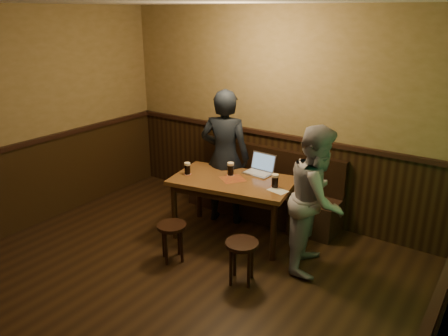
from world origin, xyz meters
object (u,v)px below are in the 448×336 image
(stool_left, at_px, (172,232))
(stool_right, at_px, (242,250))
(bench, at_px, (263,194))
(pint_right, at_px, (275,181))
(person_grey, at_px, (317,199))
(person_suit, at_px, (225,157))
(pint_mid, at_px, (231,169))
(laptop, at_px, (260,168))
(pub_table, at_px, (233,187))
(pint_left, at_px, (187,168))

(stool_left, height_order, stool_right, stool_right)
(bench, height_order, stool_left, bench)
(pint_right, bearing_deg, person_grey, -9.76)
(bench, height_order, person_suit, person_suit)
(stool_right, bearing_deg, stool_left, -174.65)
(stool_right, bearing_deg, pint_right, 95.72)
(bench, xyz_separation_m, pint_mid, (-0.10, -0.66, 0.55))
(person_grey, bearing_deg, pint_right, 66.56)
(bench, bearing_deg, pint_mid, -98.29)
(stool_left, distance_m, laptop, 1.39)
(person_grey, bearing_deg, person_suit, 61.99)
(bench, xyz_separation_m, person_grey, (1.11, -0.80, 0.50))
(pub_table, xyz_separation_m, pint_left, (-0.56, -0.18, 0.18))
(pint_left, relative_size, pint_mid, 0.93)
(pub_table, bearing_deg, pint_mid, 124.95)
(pint_mid, xyz_separation_m, pint_right, (0.64, -0.04, -0.00))
(laptop, distance_m, person_suit, 0.52)
(pint_left, bearing_deg, pub_table, 18.22)
(bench, height_order, pub_table, bench)
(bench, xyz_separation_m, laptop, (0.17, -0.38, 0.53))
(pint_right, bearing_deg, pint_mid, 176.76)
(stool_right, distance_m, laptop, 1.32)
(pub_table, xyz_separation_m, stool_left, (-0.26, -0.85, -0.32))
(person_suit, bearing_deg, pub_table, 117.95)
(stool_left, bearing_deg, stool_right, 5.35)
(stool_left, relative_size, pint_mid, 2.67)
(stool_left, height_order, pint_left, pint_left)
(stool_right, height_order, laptop, laptop)
(pint_right, bearing_deg, pub_table, -173.88)
(pub_table, height_order, stool_right, pub_table)
(stool_right, bearing_deg, person_grey, 56.92)
(pint_right, bearing_deg, stool_left, -131.36)
(pub_table, relative_size, pint_left, 10.17)
(bench, height_order, pint_mid, same)
(pint_left, distance_m, pint_right, 1.13)
(bench, bearing_deg, pint_left, -120.69)
(pint_right, relative_size, person_grey, 0.10)
(stool_left, bearing_deg, person_suit, 94.40)
(pint_left, distance_m, laptop, 0.92)
(bench, bearing_deg, stool_left, -99.03)
(stool_left, relative_size, stool_right, 0.95)
(pub_table, relative_size, pint_right, 9.70)
(pint_left, height_order, person_grey, person_grey)
(stool_right, relative_size, pint_right, 2.88)
(stool_right, xyz_separation_m, pint_left, (-1.19, 0.59, 0.48))
(pint_left, bearing_deg, stool_left, -65.59)
(stool_right, xyz_separation_m, pint_mid, (-0.73, 0.87, 0.49))
(pint_mid, distance_m, person_grey, 1.21)
(pub_table, xyz_separation_m, person_suit, (-0.35, 0.33, 0.22))
(bench, bearing_deg, pub_table, -90.00)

